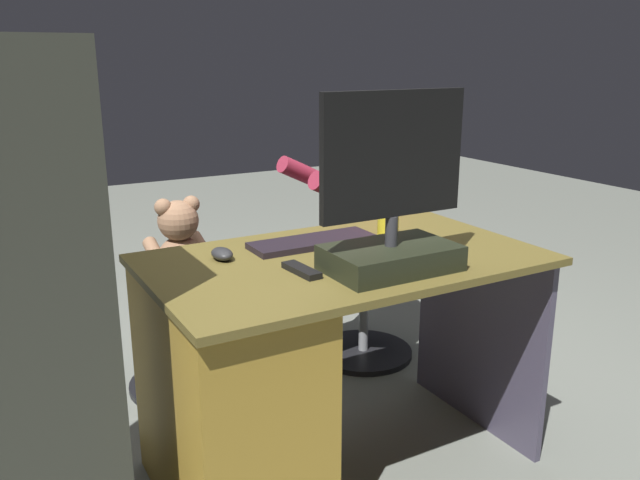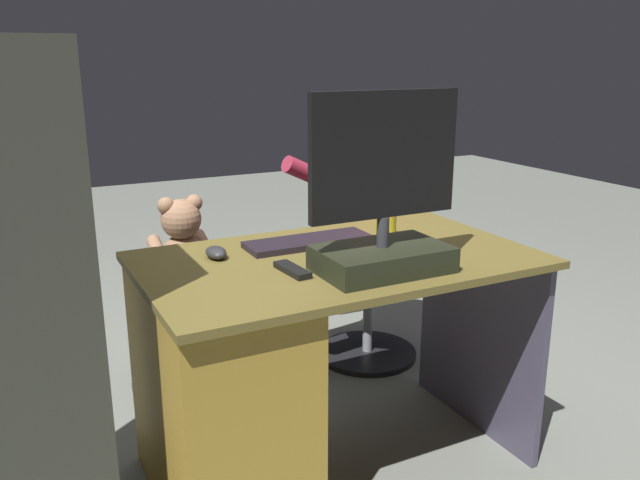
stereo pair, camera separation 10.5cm
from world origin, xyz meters
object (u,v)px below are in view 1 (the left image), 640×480
monitor (392,217)px  keyboard (313,242)px  cup (388,224)px  visitor_chair (364,300)px  tv_remote (302,270)px  teddy_bear (179,244)px  computer_mouse (222,254)px  person (349,212)px  office_chair_teddy (185,329)px  desk (255,380)px

monitor → keyboard: size_ratio=1.21×
cup → visitor_chair: size_ratio=0.20×
tv_remote → teddy_bear: 0.89m
keyboard → teddy_bear: size_ratio=1.19×
computer_mouse → keyboard: bearing=-179.2°
teddy_bear → person: person is taller
computer_mouse → tv_remote: size_ratio=0.64×
teddy_bear → visitor_chair: (-0.80, 0.13, -0.34)m
monitor → computer_mouse: (0.39, -0.33, -0.14)m
office_chair_teddy → keyboard: bearing=112.1°
tv_remote → person: size_ratio=0.13×
computer_mouse → visitor_chair: size_ratio=0.21×
tv_remote → visitor_chair: tv_remote is taller
keyboard → cup: bearing=172.1°
office_chair_teddy → teddy_bear: bearing=-90.0°
office_chair_teddy → desk: bearing=87.7°
monitor → visitor_chair: bearing=-119.3°
cup → person: 0.60m
cup → person: person is taller
computer_mouse → teddy_bear: size_ratio=0.27×
tv_remote → person: person is taller
desk → monitor: (-0.36, 0.18, 0.50)m
tv_remote → computer_mouse: bearing=-62.2°
person → visitor_chair: bearing=171.5°
desk → teddy_bear: (-0.03, -0.80, 0.22)m
teddy_bear → tv_remote: bearing=95.6°
desk → teddy_bear: 0.83m
desk → monitor: 0.64m
cup → keyboard: bearing=-7.9°
monitor → cup: 0.38m
tv_remote → teddy_bear: (0.09, -0.88, -0.13)m
teddy_bear → keyboard: bearing=111.7°
computer_mouse → tv_remote: bearing=122.6°
computer_mouse → teddy_bear: bearing=-95.6°
visitor_chair → office_chair_teddy: bearing=-8.5°
keyboard → teddy_bear: (0.25, -0.64, -0.13)m
visitor_chair → cup: bearing=63.6°
cup → tv_remote: 0.48m
cup → teddy_bear: (0.53, -0.68, -0.17)m
desk → cup: cup is taller
visitor_chair → tv_remote: bearing=46.3°
monitor → cup: bearing=-124.1°
monitor → person: (-0.39, -0.86, -0.21)m
monitor → person: size_ratio=0.44×
cup → tv_remote: cup is taller
keyboard → visitor_chair: 0.88m
teddy_bear → visitor_chair: bearing=170.7°
visitor_chair → person: (0.08, -0.01, 0.41)m
teddy_bear → monitor: bearing=108.4°
desk → keyboard: keyboard is taller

